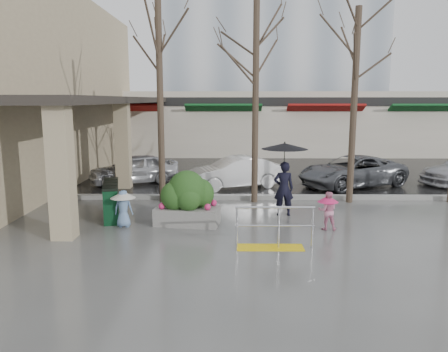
{
  "coord_description": "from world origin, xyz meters",
  "views": [
    {
      "loc": [
        0.3,
        -11.24,
        3.51
      ],
      "look_at": [
        0.17,
        1.38,
        1.3
      ],
      "focal_mm": 35.0,
      "sensor_mm": 36.0,
      "label": 1
    }
  ],
  "objects_px": {
    "child_pink": "(328,208)",
    "car_a": "(134,169)",
    "tree_west": "(159,51)",
    "woman": "(284,169)",
    "handrail": "(273,233)",
    "news_boxes": "(111,200)",
    "child_blue": "(123,204)",
    "car_c": "(352,171)",
    "car_b": "(235,172)",
    "planter": "(187,199)",
    "tree_mideast": "(356,58)",
    "tree_midwest": "(256,46)"
  },
  "relations": [
    {
      "from": "tree_mideast",
      "to": "news_boxes",
      "type": "height_order",
      "value": "tree_mideast"
    },
    {
      "from": "tree_west",
      "to": "woman",
      "type": "distance_m",
      "value": 5.68
    },
    {
      "from": "handrail",
      "to": "car_b",
      "type": "relative_size",
      "value": 0.5
    },
    {
      "from": "handrail",
      "to": "tree_west",
      "type": "xyz_separation_m",
      "value": [
        -3.36,
        4.8,
        4.71
      ]
    },
    {
      "from": "tree_mideast",
      "to": "handrail",
      "type": "bearing_deg",
      "value": -123.19
    },
    {
      "from": "tree_midwest",
      "to": "tree_mideast",
      "type": "distance_m",
      "value": 3.32
    },
    {
      "from": "tree_mideast",
      "to": "woman",
      "type": "bearing_deg",
      "value": -144.7
    },
    {
      "from": "woman",
      "to": "car_b",
      "type": "relative_size",
      "value": 0.59
    },
    {
      "from": "woman",
      "to": "planter",
      "type": "xyz_separation_m",
      "value": [
        -2.85,
        -1.02,
        -0.7
      ]
    },
    {
      "from": "tree_west",
      "to": "car_a",
      "type": "relative_size",
      "value": 1.84
    },
    {
      "from": "car_c",
      "to": "child_blue",
      "type": "bearing_deg",
      "value": -78.62
    },
    {
      "from": "child_pink",
      "to": "news_boxes",
      "type": "relative_size",
      "value": 0.54
    },
    {
      "from": "handrail",
      "to": "child_pink",
      "type": "relative_size",
      "value": 1.79
    },
    {
      "from": "tree_midwest",
      "to": "car_b",
      "type": "bearing_deg",
      "value": 104.42
    },
    {
      "from": "car_c",
      "to": "planter",
      "type": "bearing_deg",
      "value": -72.97
    },
    {
      "from": "tree_west",
      "to": "car_c",
      "type": "xyz_separation_m",
      "value": [
        7.34,
        2.78,
        -4.45
      ]
    },
    {
      "from": "tree_west",
      "to": "car_a",
      "type": "bearing_deg",
      "value": 117.16
    },
    {
      "from": "woman",
      "to": "child_pink",
      "type": "height_order",
      "value": "woman"
    },
    {
      "from": "planter",
      "to": "news_boxes",
      "type": "relative_size",
      "value": 0.96
    },
    {
      "from": "tree_west",
      "to": "car_c",
      "type": "height_order",
      "value": "tree_west"
    },
    {
      "from": "handrail",
      "to": "child_pink",
      "type": "xyz_separation_m",
      "value": [
        1.64,
        1.53,
        0.23
      ]
    },
    {
      "from": "child_blue",
      "to": "tree_west",
      "type": "bearing_deg",
      "value": -100.97
    },
    {
      "from": "handrail",
      "to": "car_a",
      "type": "bearing_deg",
      "value": 121.96
    },
    {
      "from": "tree_west",
      "to": "child_pink",
      "type": "distance_m",
      "value": 7.47
    },
    {
      "from": "handrail",
      "to": "planter",
      "type": "bearing_deg",
      "value": 138.05
    },
    {
      "from": "tree_mideast",
      "to": "car_c",
      "type": "height_order",
      "value": "tree_mideast"
    },
    {
      "from": "woman",
      "to": "car_a",
      "type": "relative_size",
      "value": 0.61
    },
    {
      "from": "handrail",
      "to": "tree_mideast",
      "type": "relative_size",
      "value": 0.29
    },
    {
      "from": "child_blue",
      "to": "news_boxes",
      "type": "bearing_deg",
      "value": -58.1
    },
    {
      "from": "child_pink",
      "to": "news_boxes",
      "type": "bearing_deg",
      "value": -4.43
    },
    {
      "from": "woman",
      "to": "child_blue",
      "type": "bearing_deg",
      "value": 14.75
    },
    {
      "from": "child_blue",
      "to": "car_b",
      "type": "relative_size",
      "value": 0.28
    },
    {
      "from": "car_b",
      "to": "planter",
      "type": "bearing_deg",
      "value": -35.62
    },
    {
      "from": "child_pink",
      "to": "car_a",
      "type": "height_order",
      "value": "car_a"
    },
    {
      "from": "handrail",
      "to": "child_pink",
      "type": "height_order",
      "value": "child_pink"
    },
    {
      "from": "tree_mideast",
      "to": "car_c",
      "type": "distance_m",
      "value": 5.13
    },
    {
      "from": "tree_mideast",
      "to": "car_c",
      "type": "bearing_deg",
      "value": 73.11
    },
    {
      "from": "tree_west",
      "to": "planter",
      "type": "xyz_separation_m",
      "value": [
        1.14,
        -2.8,
        -4.34
      ]
    },
    {
      "from": "tree_west",
      "to": "news_boxes",
      "type": "xyz_separation_m",
      "value": [
        -1.23,
        -2.09,
        -4.55
      ]
    },
    {
      "from": "car_a",
      "to": "car_b",
      "type": "xyz_separation_m",
      "value": [
        4.26,
        -0.86,
        0.0
      ]
    },
    {
      "from": "woman",
      "to": "car_a",
      "type": "distance_m",
      "value": 7.66
    },
    {
      "from": "car_b",
      "to": "car_a",
      "type": "bearing_deg",
      "value": -121.67
    },
    {
      "from": "child_blue",
      "to": "car_b",
      "type": "xyz_separation_m",
      "value": [
        3.2,
        5.52,
        -0.02
      ]
    },
    {
      "from": "car_a",
      "to": "car_b",
      "type": "height_order",
      "value": "same"
    },
    {
      "from": "handrail",
      "to": "child_blue",
      "type": "height_order",
      "value": "child_blue"
    },
    {
      "from": "news_boxes",
      "to": "car_c",
      "type": "bearing_deg",
      "value": 15.93
    },
    {
      "from": "handrail",
      "to": "child_blue",
      "type": "relative_size",
      "value": 1.8
    },
    {
      "from": "child_pink",
      "to": "car_c",
      "type": "height_order",
      "value": "car_c"
    },
    {
      "from": "car_a",
      "to": "car_c",
      "type": "height_order",
      "value": "same"
    },
    {
      "from": "child_pink",
      "to": "car_b",
      "type": "height_order",
      "value": "car_b"
    }
  ]
}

